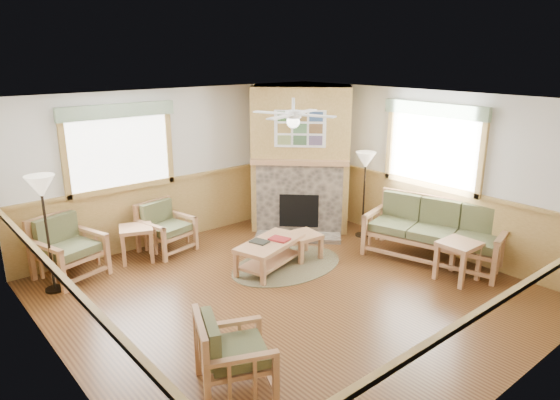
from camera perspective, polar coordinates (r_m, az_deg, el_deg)
floor at (r=7.21m, az=1.16°, el=-10.67°), size 6.00×6.00×0.01m
ceiling at (r=6.43m, az=1.30°, el=11.27°), size 6.00×6.00×0.01m
wall_back at (r=9.09m, az=-11.34°, el=3.93°), size 6.00×0.02×2.70m
wall_front at (r=4.99m, az=24.75°, el=-8.02°), size 6.00×0.02×2.70m
wall_left at (r=5.34m, az=-23.98°, el=-6.34°), size 0.02×6.00×2.70m
wall_right at (r=8.90m, az=15.96°, el=3.33°), size 0.02×6.00×2.70m
wainscot at (r=6.97m, az=1.18°, el=-6.61°), size 6.00×6.00×1.10m
fireplace at (r=9.50m, az=2.41°, el=4.79°), size 3.11×3.11×2.70m
window_back at (r=8.41m, az=-18.33°, el=10.56°), size 1.90×0.16×1.50m
window_right at (r=8.57m, az=17.56°, el=10.73°), size 0.16×1.90×1.50m
ceiling_fan at (r=6.86m, az=1.54°, el=11.27°), size 1.59×1.59×0.36m
sofa at (r=8.45m, az=17.16°, el=-3.54°), size 2.30×1.42×0.99m
armchair_back_left at (r=8.15m, az=-23.00°, el=-5.09°), size 1.04×1.04×0.94m
armchair_back_right at (r=8.71m, az=-12.85°, el=-3.09°), size 0.89×0.89×0.84m
armchair_left at (r=5.25m, az=-5.21°, el=-16.93°), size 0.95×0.95×0.82m
coffee_table at (r=7.86m, az=-1.15°, el=-6.34°), size 1.29×0.90×0.47m
end_table_chairs at (r=8.50m, az=-16.03°, el=-4.80°), size 0.66×0.65×0.58m
end_table_sofa at (r=7.94m, az=19.64°, el=-6.58°), size 0.54×0.52×0.60m
footstool at (r=8.29m, az=2.70°, el=-5.24°), size 0.54×0.54×0.43m
braided_rug at (r=8.07m, az=0.79°, el=-7.45°), size 2.02×2.02×0.01m
floor_lamp_left at (r=7.67m, az=-25.05°, el=-3.59°), size 0.46×0.46×1.71m
floor_lamp_right at (r=9.20m, az=9.57°, el=0.61°), size 0.39×0.39×1.59m
book_red at (r=7.81m, az=-0.07°, el=-4.39°), size 0.30×0.35×0.03m
book_dark at (r=7.72m, az=-2.36°, el=-4.69°), size 0.27×0.32×0.03m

